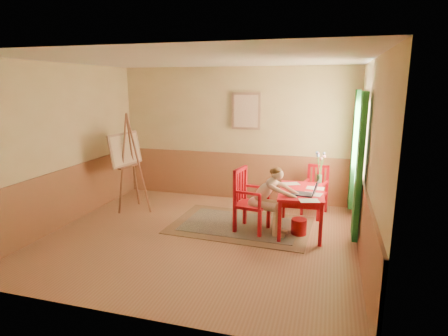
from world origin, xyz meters
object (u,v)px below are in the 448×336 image
(laptop, at_px, (307,192))
(easel, at_px, (127,153))
(table, at_px, (301,195))
(chair_back, at_px, (316,190))
(chair_left, at_px, (249,200))
(figure, at_px, (268,197))

(laptop, xyz_separation_m, easel, (-3.48, 0.50, 0.36))
(table, bearing_deg, chair_back, 79.11)
(chair_back, height_order, laptop, laptop)
(laptop, bearing_deg, table, 111.87)
(chair_left, bearing_deg, table, 14.12)
(easel, bearing_deg, chair_left, -10.14)
(chair_left, xyz_separation_m, figure, (0.33, -0.05, 0.09))
(figure, bearing_deg, table, 27.04)
(table, relative_size, easel, 0.65)
(figure, relative_size, laptop, 2.61)
(chair_back, distance_m, figure, 1.47)
(chair_left, bearing_deg, laptop, -2.53)
(chair_back, bearing_deg, table, -100.89)
(chair_left, relative_size, easel, 0.57)
(chair_left, distance_m, figure, 0.34)
(chair_left, height_order, chair_back, chair_left)
(laptop, bearing_deg, chair_left, 177.47)
(table, xyz_separation_m, chair_left, (-0.84, -0.21, -0.09))
(figure, xyz_separation_m, laptop, (0.62, 0.01, 0.13))
(table, relative_size, chair_back, 1.34)
(chair_back, bearing_deg, figure, -119.06)
(table, height_order, laptop, laptop)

